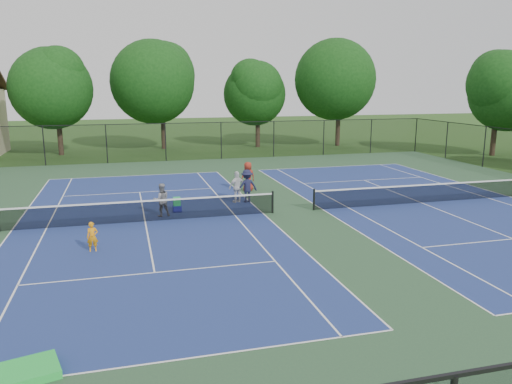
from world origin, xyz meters
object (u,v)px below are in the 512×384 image
object	(u,v)px
tree_back_c	(258,90)
instructor	(161,200)
tree_back_a	(56,84)
ball_crate	(177,209)
tree_back_d	(340,76)
bystander_b	(247,186)
tree_back_b	(161,78)
child_player	(92,237)
bystander_c	(248,176)
tree_side_e	(499,87)
ball_hopper	(177,201)
bystander_a	(237,187)

from	to	relation	value
tree_back_c	instructor	bearing A→B (deg)	-114.81
tree_back_a	ball_crate	world-z (taller)	tree_back_a
tree_back_c	tree_back_d	world-z (taller)	tree_back_d
tree_back_c	instructor	size ratio (longest dim) A/B	5.40
tree_back_c	bystander_b	world-z (taller)	tree_back_c
tree_back_b	bystander_b	bearing A→B (deg)	-84.35
child_player	bystander_c	size ratio (longest dim) A/B	0.66
tree_back_b	bystander_c	size ratio (longest dim) A/B	5.95
tree_back_d	bystander_b	world-z (taller)	tree_back_d
bystander_b	tree_back_b	bearing A→B (deg)	-91.56
tree_side_e	bystander_c	distance (m)	25.97
tree_back_b	tree_side_e	distance (m)	29.56
tree_back_b	instructor	size ratio (longest dim) A/B	6.45
tree_back_b	ball_crate	world-z (taller)	tree_back_b
tree_back_a	ball_hopper	bearing A→B (deg)	-71.47
tree_back_d	bystander_c	world-z (taller)	tree_back_d
tree_back_b	instructor	distance (m)	25.96
bystander_a	bystander_c	size ratio (longest dim) A/B	0.98
bystander_a	bystander_b	xyz separation A→B (m)	(0.51, -0.04, 0.04)
ball_crate	tree_back_a	bearing A→B (deg)	108.53
child_player	bystander_a	xyz separation A→B (m)	(6.85, 6.17, 0.27)
tree_back_c	tree_back_b	bearing A→B (deg)	173.66
tree_side_e	child_player	bearing A→B (deg)	-151.20
tree_back_d	bystander_a	size ratio (longest dim) A/B	6.30
tree_back_b	tree_back_c	size ratio (longest dim) A/B	1.19
bystander_c	ball_hopper	size ratio (longest dim) A/B	4.15
tree_back_d	tree_side_e	world-z (taller)	tree_back_d
tree_back_d	tree_back_b	bearing A→B (deg)	173.29
tree_back_b	child_player	xyz separation A→B (m)	(-5.04, -29.61, -6.04)
tree_back_d	ball_crate	xyz separation A→B (m)	(-18.42, -22.60, -6.67)
bystander_a	ball_crate	world-z (taller)	bystander_a
tree_side_e	tree_back_d	bearing A→B (deg)	135.00
instructor	ball_crate	size ratio (longest dim) A/B	3.90
tree_back_b	tree_back_a	bearing A→B (deg)	-167.47
tree_side_e	ball_hopper	xyz separation A→B (m)	(-28.42, -12.60, -5.29)
tree_back_b	tree_side_e	bearing A→B (deg)	-23.96
bystander_b	ball_hopper	size ratio (longest dim) A/B	4.23
tree_back_a	instructor	distance (m)	24.74
child_player	bystander_b	distance (m)	9.59
tree_side_e	instructor	size ratio (longest dim) A/B	5.70
bystander_a	ball_crate	bearing A→B (deg)	0.22
tree_back_d	ball_hopper	world-z (taller)	tree_back_d
bystander_b	bystander_a	bearing A→B (deg)	-11.18
ball_hopper	ball_crate	bearing A→B (deg)	0.00
tree_back_a	bystander_a	bearing A→B (deg)	-63.24
tree_back_a	tree_back_c	bearing A→B (deg)	3.18
bystander_a	bystander_c	bearing A→B (deg)	-134.42
tree_back_a	ball_crate	distance (m)	24.55
tree_back_c	tree_back_d	bearing A→B (deg)	-7.13
bystander_b	bystander_c	world-z (taller)	bystander_b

